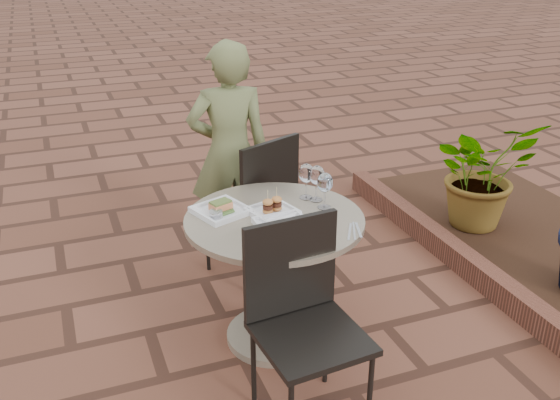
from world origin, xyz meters
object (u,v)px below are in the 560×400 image
object	(u,v)px
chair_far	(259,197)
diner	(229,153)
plate_sliders	(272,209)
plate_tuna	(284,226)
cafe_table	(275,260)
chair_near	(301,307)
plate_salmon	(221,210)

from	to	relation	value
chair_far	diner	size ratio (longest dim) A/B	0.65
plate_sliders	plate_tuna	distance (m)	0.17
plate_sliders	plate_tuna	world-z (taller)	plate_sliders
cafe_table	chair_near	world-z (taller)	chair_near
cafe_table	plate_tuna	size ratio (longest dim) A/B	3.53
plate_tuna	plate_sliders	bearing A→B (deg)	88.68
chair_near	plate_sliders	world-z (taller)	chair_near
plate_sliders	plate_tuna	size ratio (longest dim) A/B	1.03
plate_salmon	plate_sliders	distance (m)	0.26
cafe_table	plate_salmon	xyz separation A→B (m)	(-0.23, 0.14, 0.27)
plate_sliders	chair_far	bearing A→B (deg)	77.59
chair_far	plate_sliders	xyz separation A→B (m)	(-0.13, -0.60, 0.21)
cafe_table	plate_sliders	world-z (taller)	plate_sliders
plate_sliders	plate_tuna	xyz separation A→B (m)	(-0.00, -0.17, -0.01)
plate_sliders	diner	bearing A→B (deg)	86.49
chair_near	diner	bearing A→B (deg)	79.94
chair_far	diner	world-z (taller)	diner
plate_salmon	plate_sliders	bearing A→B (deg)	-22.87
chair_near	plate_tuna	world-z (taller)	chair_near
chair_near	plate_sliders	distance (m)	0.61
cafe_table	plate_tuna	bearing A→B (deg)	-89.85
cafe_table	plate_tuna	world-z (taller)	plate_tuna
chair_far	plate_tuna	bearing A→B (deg)	56.99
chair_near	plate_sliders	bearing A→B (deg)	77.30
diner	plate_salmon	distance (m)	0.90
diner	plate_salmon	size ratio (longest dim) A/B	4.69
cafe_table	plate_salmon	distance (m)	0.38
chair_near	plate_sliders	xyz separation A→B (m)	(0.08, 0.57, 0.21)
plate_salmon	chair_far	bearing A→B (deg)	53.54
cafe_table	chair_far	xyz separation A→B (m)	(0.14, 0.65, 0.07)
plate_sliders	plate_salmon	bearing A→B (deg)	157.13
chair_far	plate_tuna	xyz separation A→B (m)	(-0.14, -0.78, 0.20)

